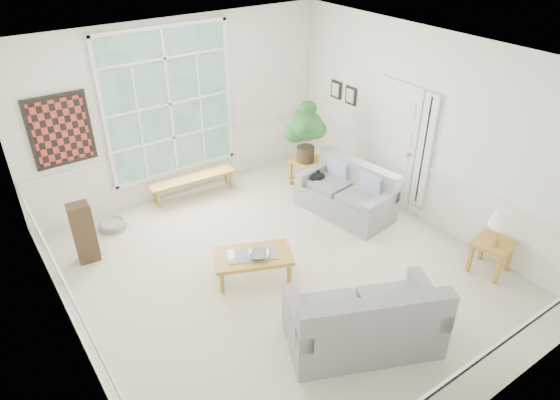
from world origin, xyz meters
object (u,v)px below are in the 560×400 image
object	(u,v)px
coffee_table	(253,266)
loveseat_front	(364,312)
side_table	(490,256)
loveseat_right	(346,191)
end_table	(306,171)

from	to	relation	value
coffee_table	loveseat_front	bearing A→B (deg)	-53.40
coffee_table	side_table	size ratio (longest dim) A/B	2.10
loveseat_right	side_table	distance (m)	2.43
loveseat_right	end_table	xyz separation A→B (m)	(0.09, 1.17, -0.17)
loveseat_front	coffee_table	size ratio (longest dim) A/B	1.65
loveseat_right	side_table	world-z (taller)	loveseat_right
side_table	coffee_table	bearing A→B (deg)	147.60
loveseat_right	coffee_table	size ratio (longest dim) A/B	1.49
coffee_table	end_table	xyz separation A→B (m)	(2.25, 1.72, 0.06)
coffee_table	end_table	size ratio (longest dim) A/B	2.05
coffee_table	end_table	world-z (taller)	end_table
end_table	coffee_table	bearing A→B (deg)	-142.56
loveseat_right	end_table	size ratio (longest dim) A/B	3.05
loveseat_front	coffee_table	bearing A→B (deg)	127.36
loveseat_right	coffee_table	bearing A→B (deg)	-174.52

